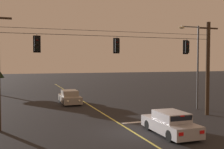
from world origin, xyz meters
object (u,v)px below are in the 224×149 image
car_oncoming_lead (70,97)px  street_lamp_corner (195,59)px  car_waiting_near_lane (170,124)px  traffic_light_centre (187,47)px  traffic_light_left_inner (117,46)px  traffic_light_leftmost (37,44)px

car_oncoming_lead → street_lamp_corner: bearing=-35.3°
car_waiting_near_lane → street_lamp_corner: (6.60, 6.74, 3.96)m
traffic_light_centre → car_oncoming_lead: traffic_light_centre is taller
traffic_light_left_inner → car_oncoming_lead: bearing=100.0°
traffic_light_left_inner → car_waiting_near_lane: size_ratio=0.28×
traffic_light_left_inner → traffic_light_centre: same height
traffic_light_leftmost → car_waiting_near_lane: bearing=-29.6°
car_waiting_near_lane → car_oncoming_lead: size_ratio=0.98×
traffic_light_left_inner → street_lamp_corner: (8.46, 2.52, -0.92)m
traffic_light_leftmost → car_waiting_near_lane: size_ratio=0.28×
traffic_light_left_inner → street_lamp_corner: bearing=16.6°
traffic_light_leftmost → car_oncoming_lead: bearing=68.5°
car_waiting_near_lane → traffic_light_centre: bearing=46.7°
car_waiting_near_lane → car_oncoming_lead: 14.41m
car_oncoming_lead → street_lamp_corner: 13.09m
street_lamp_corner → traffic_light_leftmost: bearing=-169.8°
traffic_light_left_inner → street_lamp_corner: size_ratio=0.16×
car_waiting_near_lane → traffic_light_leftmost: bearing=150.4°
traffic_light_leftmost → car_oncoming_lead: (3.84, 9.74, -4.88)m
car_waiting_near_lane → street_lamp_corner: street_lamp_corner is taller
traffic_light_left_inner → car_oncoming_lead: 11.03m
street_lamp_corner → traffic_light_centre: bearing=-136.1°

